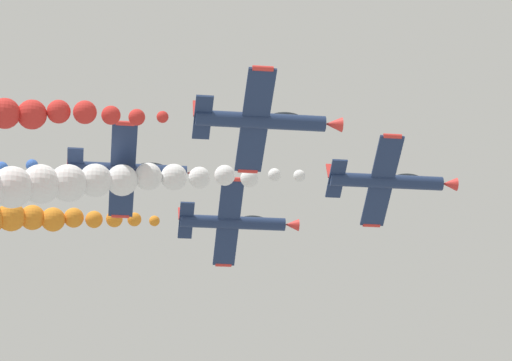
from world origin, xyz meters
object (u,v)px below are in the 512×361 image
Objects in this scene: airplane_lead at (389,181)px; airplane_left_outer at (130,170)px; airplane_right_inner at (263,121)px; airplane_left_inner at (235,222)px.

airplane_lead is 20.24m from airplane_left_outer.
airplane_right_inner is at bearing -46.34° from airplane_lead.
airplane_left_inner is 1.00× the size of airplane_left_outer.
airplane_lead is 1.00× the size of airplane_right_inner.
airplane_left_inner is 1.00× the size of airplane_right_inner.
airplane_left_inner is 21.24m from airplane_right_inner.
airplane_left_outer is (-0.00, -20.24, -0.04)m from airplane_lead.
airplane_right_inner is 14.03m from airplane_left_outer.
airplane_left_inner is at bearing 138.11° from airplane_left_outer.
airplane_left_outer is at bearing -41.89° from airplane_left_inner.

